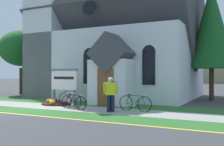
% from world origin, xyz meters
% --- Properties ---
extents(ground, '(140.00, 140.00, 0.00)m').
position_xyz_m(ground, '(0.00, 4.00, 0.00)').
color(ground, '#3D3D3F').
extents(sidewalk_slab, '(32.00, 2.08, 0.01)m').
position_xyz_m(sidewalk_slab, '(0.98, 1.70, 0.01)').
color(sidewalk_slab, '#99968E').
rests_on(sidewalk_slab, ground).
extents(grass_verge, '(32.00, 1.58, 0.01)m').
position_xyz_m(grass_verge, '(0.98, -0.14, 0.00)').
color(grass_verge, '#2D6628').
rests_on(grass_verge, ground).
extents(church_lawn, '(24.00, 2.12, 0.01)m').
position_xyz_m(church_lawn, '(0.98, 3.80, 0.00)').
color(church_lawn, '#2D6628').
rests_on(church_lawn, ground).
extents(curb_paint_stripe, '(28.00, 0.16, 0.01)m').
position_xyz_m(curb_paint_stripe, '(0.98, -1.08, 0.00)').
color(curb_paint_stripe, yellow).
rests_on(curb_paint_stripe, ground).
extents(church_building, '(12.02, 10.80, 12.64)m').
position_xyz_m(church_building, '(0.63, 9.02, 4.61)').
color(church_building, silver).
rests_on(church_building, ground).
extents(church_sign, '(2.04, 0.26, 2.09)m').
position_xyz_m(church_sign, '(0.21, 3.27, 1.38)').
color(church_sign, slate).
rests_on(church_sign, ground).
extents(flower_bed, '(1.83, 1.83, 0.34)m').
position_xyz_m(flower_bed, '(0.20, 2.66, 0.10)').
color(flower_bed, '#382319').
rests_on(flower_bed, ground).
extents(bicycle_orange, '(1.74, 0.25, 0.81)m').
position_xyz_m(bicycle_orange, '(5.25, 2.12, 0.39)').
color(bicycle_orange, black).
rests_on(bicycle_orange, ground).
extents(bicycle_yellow, '(1.70, 0.32, 0.79)m').
position_xyz_m(bicycle_yellow, '(2.21, 1.39, 0.36)').
color(bicycle_yellow, black).
rests_on(bicycle_yellow, ground).
extents(bicycle_red, '(1.76, 0.43, 0.85)m').
position_xyz_m(bicycle_red, '(1.46, 2.10, 0.39)').
color(bicycle_red, black).
rests_on(bicycle_red, ground).
extents(cyclist_in_green_jersey, '(0.65, 0.27, 1.65)m').
position_xyz_m(cyclist_in_green_jersey, '(4.29, 1.57, 0.96)').
color(cyclist_in_green_jersey, black).
rests_on(cyclist_in_green_jersey, ground).
extents(cyclist_in_yellow_jersey, '(0.56, 0.48, 1.62)m').
position_xyz_m(cyclist_in_yellow_jersey, '(4.37, 1.28, 0.94)').
color(cyclist_in_yellow_jersey, '#191E38').
rests_on(cyclist_in_yellow_jersey, ground).
extents(roadside_conifer, '(3.08, 3.08, 7.96)m').
position_xyz_m(roadside_conifer, '(7.90, 9.39, 5.05)').
color(roadside_conifer, '#3D2D1E').
rests_on(roadside_conifer, ground).
extents(yard_deciduous_tree, '(3.81, 3.81, 5.57)m').
position_xyz_m(yard_deciduous_tree, '(-7.51, 7.42, 4.00)').
color(yard_deciduous_tree, '#3D2D1E').
rests_on(yard_deciduous_tree, ground).
extents(distant_hill, '(85.20, 38.95, 26.65)m').
position_xyz_m(distant_hill, '(-7.93, 60.98, 0.00)').
color(distant_hill, '#847A5B').
rests_on(distant_hill, ground).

